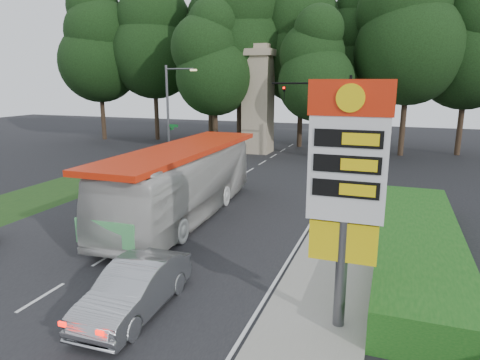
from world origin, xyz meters
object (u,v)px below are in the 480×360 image
(streetlight_signs, at_px, (170,110))
(transit_bus, at_px, (183,183))
(gas_station_pylon, at_px, (347,174))
(monument, at_px, (258,99))
(traffic_signal_mast, at_px, (331,109))
(sedan_silver, at_px, (135,289))

(streetlight_signs, distance_m, transit_bus, 14.75)
(gas_station_pylon, distance_m, monument, 30.17)
(gas_station_pylon, distance_m, traffic_signal_mast, 22.29)
(traffic_signal_mast, relative_size, sedan_silver, 1.55)
(sedan_silver, bearing_deg, traffic_signal_mast, 82.28)
(traffic_signal_mast, distance_m, sedan_silver, 23.62)
(transit_bus, bearing_deg, gas_station_pylon, -44.48)
(streetlight_signs, relative_size, monument, 0.80)
(monument, relative_size, sedan_silver, 2.16)
(transit_bus, relative_size, sedan_silver, 2.79)
(streetlight_signs, bearing_deg, transit_bus, -58.95)
(streetlight_signs, height_order, monument, monument)
(streetlight_signs, xyz_separation_m, monument, (4.99, 7.99, 0.67))
(traffic_signal_mast, xyz_separation_m, monument, (-7.68, 6.00, 0.43))
(streetlight_signs, distance_m, sedan_silver, 23.86)
(streetlight_signs, relative_size, transit_bus, 0.62)
(traffic_signal_mast, bearing_deg, gas_station_pylon, -80.91)
(gas_station_pylon, bearing_deg, monument, 111.80)
(gas_station_pylon, xyz_separation_m, traffic_signal_mast, (-3.52, 22.00, 0.22))
(monument, height_order, sedan_silver, monument)
(traffic_signal_mast, distance_m, transit_bus, 15.59)
(traffic_signal_mast, xyz_separation_m, sedan_silver, (-2.33, -23.18, -3.91))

